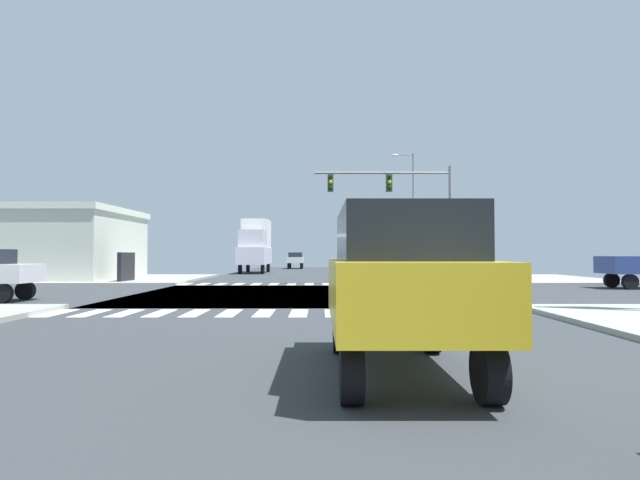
{
  "coord_description": "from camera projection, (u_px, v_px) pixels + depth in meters",
  "views": [
    {
      "loc": [
        0.86,
        -22.46,
        1.71
      ],
      "look_at": [
        0.74,
        10.34,
        2.58
      ],
      "focal_mm": 29.5,
      "sensor_mm": 36.0,
      "label": 1
    }
  ],
  "objects": [
    {
      "name": "ground",
      "position": [
        302.0,
        295.0,
        22.41
      ],
      "size": [
        90.0,
        90.0,
        0.05
      ],
      "color": "#34393D"
    },
    {
      "name": "sedan_trailing_3",
      "position": [
        297.0,
        259.0,
        61.26
      ],
      "size": [
        1.8,
        4.3,
        1.88
      ],
      "rotation": [
        0.0,
        0.0,
        3.14
      ],
      "color": "black",
      "rests_on": "ground"
    },
    {
      "name": "bank_building",
      "position": [
        26.0,
        244.0,
        34.56
      ],
      "size": [
        15.03,
        9.62,
        4.69
      ],
      "color": "beige",
      "rests_on": "ground"
    },
    {
      "name": "box_truck_outer_1",
      "position": [
        257.0,
        244.0,
        47.51
      ],
      "size": [
        2.4,
        7.2,
        4.85
      ],
      "rotation": [
        0.0,
        0.0,
        3.14
      ],
      "color": "black",
      "rests_on": "ground"
    },
    {
      "name": "traffic_signal_mast",
      "position": [
        399.0,
        196.0,
        29.43
      ],
      "size": [
        7.76,
        0.55,
        6.66
      ],
      "color": "gray",
      "rests_on": "ground"
    },
    {
      "name": "crosswalk_near",
      "position": [
        283.0,
        313.0,
        15.12
      ],
      "size": [
        13.5,
        2.0,
        0.01
      ],
      "color": "white",
      "rests_on": "ground"
    },
    {
      "name": "sidewalk_corner_ne",
      "position": [
        507.0,
        279.0,
        34.36
      ],
      "size": [
        12.0,
        12.0,
        0.14
      ],
      "color": "#A09B91",
      "rests_on": "ground"
    },
    {
      "name": "suv_queued_1",
      "position": [
        401.0,
        276.0,
        7.55
      ],
      "size": [
        1.96,
        4.6,
        2.34
      ],
      "color": "black",
      "rests_on": "ground"
    },
    {
      "name": "crosswalk_far",
      "position": [
        302.0,
        284.0,
        29.71
      ],
      "size": [
        13.5,
        2.0,
        0.01
      ],
      "color": "white",
      "rests_on": "ground"
    },
    {
      "name": "sidewalk_corner_nw",
      "position": [
        111.0,
        279.0,
        34.46
      ],
      "size": [
        12.0,
        12.0,
        0.14
      ],
      "color": "#9B9B93",
      "rests_on": "ground"
    },
    {
      "name": "street_lamp",
      "position": [
        413.0,
        204.0,
        39.73
      ],
      "size": [
        1.78,
        0.32,
        9.35
      ],
      "color": "gray",
      "rests_on": "ground"
    }
  ]
}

